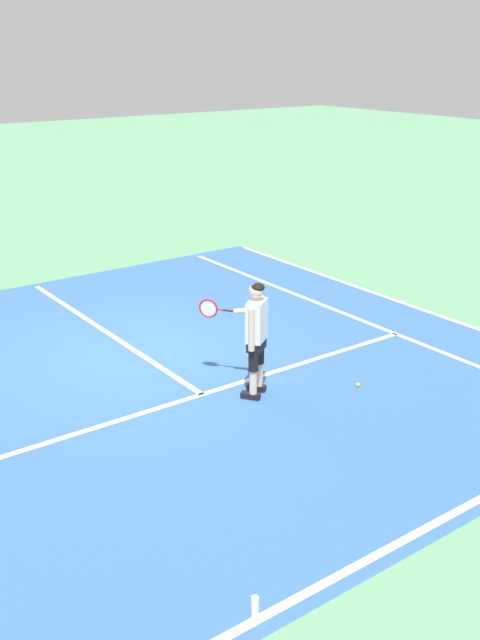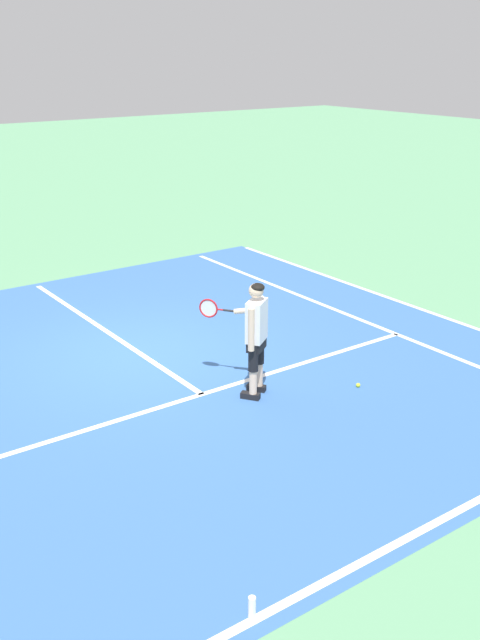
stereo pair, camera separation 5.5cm
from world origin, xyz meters
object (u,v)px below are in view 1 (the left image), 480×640
(tennis_ball_by_baseline, at_px, (252,360))
(water_bottle, at_px, (255,608))
(tennis_ball_near_feet, at_px, (358,385))
(tennis_player, at_px, (255,332))

(tennis_ball_by_baseline, distance_m, water_bottle, 5.67)
(tennis_ball_near_feet, relative_size, tennis_ball_by_baseline, 1.00)
(water_bottle, bearing_deg, tennis_ball_by_baseline, 53.25)
(tennis_player, relative_size, water_bottle, 7.47)
(tennis_ball_by_baseline, bearing_deg, tennis_player, -125.50)
(tennis_ball_near_feet, bearing_deg, water_bottle, -145.08)
(tennis_ball_near_feet, height_order, tennis_ball_by_baseline, same)
(tennis_player, xyz_separation_m, tennis_ball_by_baseline, (0.68, 0.95, -0.96))
(tennis_ball_by_baseline, bearing_deg, water_bottle, -126.75)
(tennis_ball_near_feet, bearing_deg, tennis_ball_by_baseline, 113.64)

